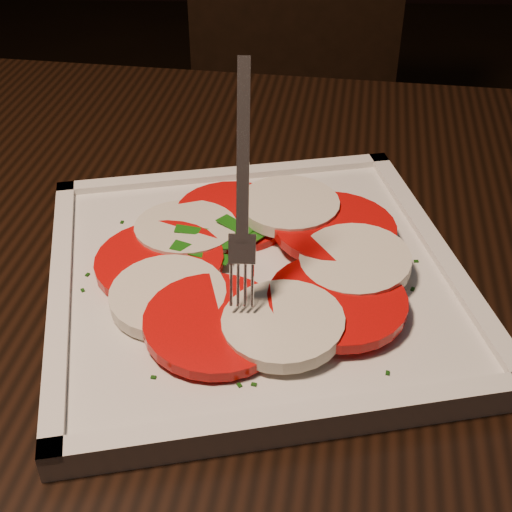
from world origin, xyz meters
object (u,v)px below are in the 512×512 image
fork (244,181)px  plate (256,280)px  chair (296,88)px  table (337,370)px

fork → plate: bearing=77.2°
chair → fork: (-0.06, -0.91, 0.33)m
chair → fork: size_ratio=6.08×
chair → plate: (-0.05, -0.88, 0.22)m
plate → chair: bearing=86.8°
table → fork: bearing=-152.8°
chair → table: bearing=-90.1°
chair → fork: 0.97m
table → plate: size_ratio=4.21×
table → chair: (-0.02, 0.87, -0.12)m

